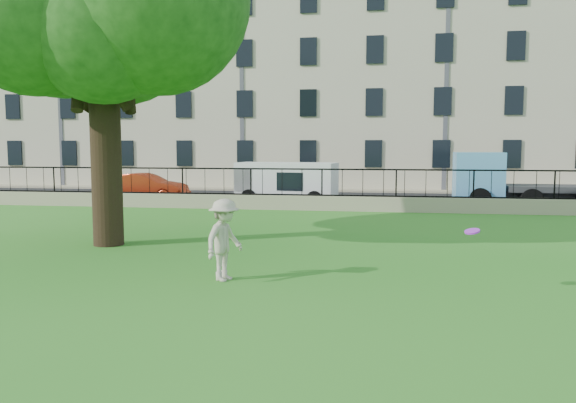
% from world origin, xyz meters
% --- Properties ---
extents(ground, '(120.00, 120.00, 0.00)m').
position_xyz_m(ground, '(0.00, 0.00, 0.00)').
color(ground, '#26771C').
rests_on(ground, ground).
extents(retaining_wall, '(50.00, 0.40, 0.60)m').
position_xyz_m(retaining_wall, '(0.00, 12.00, 0.30)').
color(retaining_wall, tan).
rests_on(retaining_wall, ground).
extents(iron_railing, '(50.00, 0.05, 1.13)m').
position_xyz_m(iron_railing, '(0.00, 12.00, 1.15)').
color(iron_railing, black).
rests_on(iron_railing, retaining_wall).
extents(street, '(60.00, 9.00, 0.01)m').
position_xyz_m(street, '(0.00, 16.70, 0.01)').
color(street, black).
rests_on(street, ground).
extents(sidewalk, '(60.00, 1.40, 0.12)m').
position_xyz_m(sidewalk, '(0.00, 21.90, 0.06)').
color(sidewalk, tan).
rests_on(sidewalk, ground).
extents(building_row, '(56.40, 10.40, 13.80)m').
position_xyz_m(building_row, '(0.00, 27.57, 6.92)').
color(building_row, beige).
rests_on(building_row, ground).
extents(man, '(0.93, 1.19, 1.62)m').
position_xyz_m(man, '(-0.63, -0.40, 0.81)').
color(man, '#C1B39C').
rests_on(man, ground).
extents(frisbee, '(0.32, 0.33, 0.12)m').
position_xyz_m(frisbee, '(4.00, -0.64, 1.13)').
color(frisbee, '#AD27DE').
extents(red_sedan, '(4.06, 1.42, 1.34)m').
position_xyz_m(red_sedan, '(-8.74, 14.40, 0.67)').
color(red_sedan, '#B23015').
rests_on(red_sedan, street).
extents(white_van, '(4.69, 2.30, 1.89)m').
position_xyz_m(white_van, '(-1.88, 14.40, 0.95)').
color(white_van, silver).
rests_on(white_van, street).
extents(blue_truck, '(5.74, 2.23, 2.38)m').
position_xyz_m(blue_truck, '(8.40, 14.40, 1.19)').
color(blue_truck, '#5A9ED4').
rests_on(blue_truck, street).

